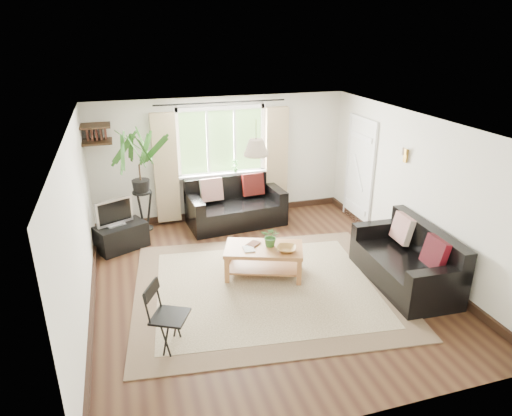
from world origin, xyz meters
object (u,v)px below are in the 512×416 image
object	(u,v)px
folding_chair	(170,318)
tv_stand	(122,237)
sofa_back	(236,203)
sofa_right	(405,258)
palm_stand	(141,187)
coffee_table	(264,261)

from	to	relation	value
folding_chair	tv_stand	bearing A→B (deg)	36.82
sofa_back	sofa_right	bearing A→B (deg)	-62.36
sofa_back	tv_stand	world-z (taller)	sofa_back
palm_stand	folding_chair	xyz separation A→B (m)	(0.08, -3.16, -0.58)
sofa_right	folding_chair	distance (m)	3.55
sofa_right	palm_stand	size ratio (longest dim) A/B	0.89
sofa_back	palm_stand	distance (m)	1.85
sofa_back	tv_stand	distance (m)	2.23
coffee_table	folding_chair	xyz separation A→B (m)	(-1.58, -1.32, 0.18)
coffee_table	folding_chair	world-z (taller)	folding_chair
sofa_right	tv_stand	world-z (taller)	sofa_right
coffee_table	folding_chair	bearing A→B (deg)	-140.18
coffee_table	sofa_right	bearing A→B (deg)	-23.13
sofa_back	tv_stand	bearing A→B (deg)	-173.05
sofa_back	palm_stand	bearing A→B (deg)	-177.86
sofa_right	folding_chair	world-z (taller)	same
sofa_back	palm_stand	size ratio (longest dim) A/B	0.91
tv_stand	sofa_back	bearing A→B (deg)	-13.53
coffee_table	palm_stand	size ratio (longest dim) A/B	0.59
palm_stand	coffee_table	bearing A→B (deg)	-47.97
sofa_right	coffee_table	xyz separation A→B (m)	(-1.93, 0.83, -0.18)
sofa_back	sofa_right	distance (m)	3.42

